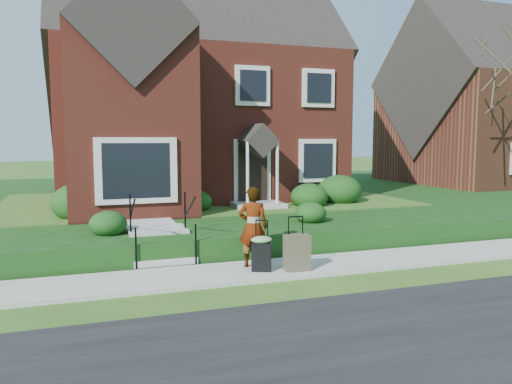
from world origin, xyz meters
name	(u,v)px	position (x,y,z in m)	size (l,w,h in m)	color
ground	(287,270)	(0.00, 0.00, 0.00)	(120.00, 120.00, 0.00)	#2D5119
street	(441,368)	(0.00, -5.00, 0.01)	(60.00, 6.00, 0.01)	black
sidewalk	(287,268)	(0.00, 0.00, 0.04)	(60.00, 1.60, 0.08)	#9E9B93
terrace	(276,196)	(4.00, 10.90, 0.30)	(44.00, 20.00, 0.60)	black
walkway	(145,214)	(-2.50, 5.00, 0.63)	(1.20, 6.00, 0.06)	#9E9B93
main_house	(188,77)	(-0.21, 9.61, 5.26)	(10.40, 10.20, 9.40)	maroon
neighbour_house	(491,93)	(16.00, 11.00, 5.25)	(9.40, 8.00, 9.20)	brown
front_steps	(160,240)	(-2.50, 1.84, 0.47)	(1.40, 2.02, 1.50)	#9E9B93
foundation_shrubs	(232,195)	(0.23, 5.07, 1.10)	(10.26, 4.64, 1.12)	black
woman	(253,227)	(-0.72, 0.22, 0.96)	(0.64, 0.42, 1.77)	#999999
suitcase_black	(261,251)	(-0.66, -0.18, 0.50)	(0.56, 0.52, 1.09)	black
suitcase_olive	(297,252)	(0.06, -0.38, 0.47)	(0.55, 0.33, 1.16)	brown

